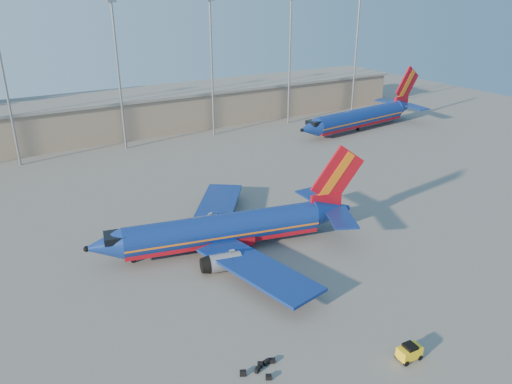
{
  "coord_description": "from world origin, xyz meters",
  "views": [
    {
      "loc": [
        -32.12,
        -51.51,
        30.74
      ],
      "look_at": [
        0.9,
        3.95,
        4.0
      ],
      "focal_mm": 35.0,
      "sensor_mm": 36.0,
      "label": 1
    }
  ],
  "objects": [
    {
      "name": "ground",
      "position": [
        0.0,
        0.0,
        0.0
      ],
      "size": [
        220.0,
        220.0,
        0.0
      ],
      "primitive_type": "plane",
      "color": "slate",
      "rests_on": "ground"
    },
    {
      "name": "light_mast_row",
      "position": [
        5.0,
        46.0,
        17.55
      ],
      "size": [
        101.6,
        1.6,
        28.65
      ],
      "color": "gray",
      "rests_on": "ground"
    },
    {
      "name": "terminal_building",
      "position": [
        10.0,
        58.0,
        4.32
      ],
      "size": [
        122.0,
        16.0,
        8.5
      ],
      "color": "gray",
      "rests_on": "ground"
    },
    {
      "name": "luggage_pile",
      "position": [
        -14.38,
        -22.55,
        0.22
      ],
      "size": [
        3.65,
        2.18,
        0.51
      ],
      "color": "black",
      "rests_on": "ground"
    },
    {
      "name": "baggage_tug",
      "position": [
        -2.39,
        -28.12,
        0.8
      ],
      "size": [
        2.21,
        1.41,
        1.54
      ],
      "rotation": [
        0.0,
        0.0,
        -0.06
      ],
      "color": "yellow",
      "rests_on": "ground"
    },
    {
      "name": "aircraft_second",
      "position": [
        46.01,
        32.36,
        2.99
      ],
      "size": [
        38.44,
        14.89,
        13.03
      ],
      "rotation": [
        0.0,
        0.0,
        0.12
      ],
      "color": "navy",
      "rests_on": "ground"
    },
    {
      "name": "aircraft_main",
      "position": [
        -6.36,
        -1.8,
        2.58
      ],
      "size": [
        35.29,
        33.59,
        12.09
      ],
      "rotation": [
        0.0,
        0.0,
        -0.21
      ],
      "color": "navy",
      "rests_on": "ground"
    }
  ]
}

